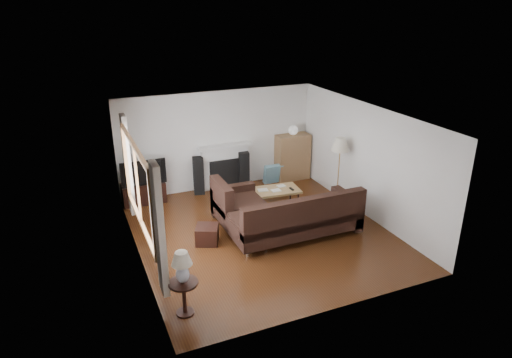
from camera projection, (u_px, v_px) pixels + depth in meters
name	position (u px, v px, depth m)	size (l,w,h in m)	color
room	(262.00, 177.00, 9.07)	(5.10, 5.60, 2.54)	#46230F
window	(137.00, 185.00, 7.90)	(0.12, 2.74, 1.54)	brown
curtain_near	(160.00, 231.00, 6.67)	(0.10, 0.35, 2.10)	beige
curtain_far	(128.00, 165.00, 9.27)	(0.10, 0.35, 2.10)	beige
fireplace	(225.00, 166.00, 11.63)	(1.40, 0.26, 1.15)	white
tv_stand	(144.00, 193.00, 10.86)	(1.00, 0.45, 0.50)	black
television	(143.00, 171.00, 10.66)	(1.04, 0.14, 0.60)	black
speaker_left	(199.00, 176.00, 11.32)	(0.26, 0.31, 0.93)	black
speaker_right	(244.00, 169.00, 11.76)	(0.26, 0.31, 0.93)	black
bookshelf	(292.00, 157.00, 12.18)	(0.89, 0.42, 1.22)	olive
globe_lamp	(293.00, 130.00, 11.91)	(0.25, 0.25, 0.25)	white
sectional_sofa	(296.00, 215.00, 9.26)	(2.89, 2.11, 0.93)	black
coffee_table	(274.00, 198.00, 10.62)	(1.16, 0.63, 0.45)	#A4814E
footstool	(207.00, 234.00, 9.08)	(0.43, 0.43, 0.37)	black
floor_lamp	(338.00, 172.00, 10.57)	(0.42, 0.42, 1.64)	#CA9146
side_table	(184.00, 298.00, 7.00)	(0.46, 0.46, 0.57)	black
table_lamp	(182.00, 268.00, 6.80)	(0.32, 0.32, 0.51)	silver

